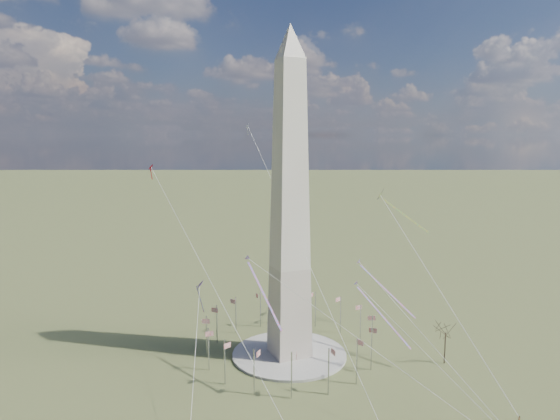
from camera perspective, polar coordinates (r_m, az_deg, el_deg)
name	(u,v)px	position (r m, az deg, el deg)	size (l,w,h in m)	color
ground	(289,355)	(164.28, 1.07, -16.27)	(2000.00, 2000.00, 0.00)	#48552A
plaza	(289,354)	(164.12, 1.07, -16.14)	(36.00, 36.00, 0.80)	#A29E94
washington_monument	(290,205)	(150.59, 1.12, 0.53)	(15.56, 15.56, 100.00)	beige
flagpole_ring	(289,333)	(161.37, 1.08, -13.93)	(54.40, 54.40, 13.00)	#B0B2B6
tree_near	(446,330)	(163.07, 18.42, -12.93)	(8.37, 8.37, 14.64)	#3F3826
person_east	(519,420)	(142.81, 25.65, -20.78)	(0.69, 0.45, 1.89)	gray
kite_delta_black	(383,197)	(182.10, 11.72, 1.42)	(17.33, 16.03, 15.85)	black
kite_diamond_purple	(200,288)	(156.22, -9.14, -8.80)	(2.86, 3.66, 10.69)	#3C1664
kite_streamer_left	(378,282)	(152.13, 11.14, -8.02)	(9.16, 18.99, 13.86)	red
kite_streamer_mid	(258,282)	(141.46, -2.51, -8.21)	(3.05, 22.64, 15.54)	red
kite_streamer_right	(374,305)	(163.55, 10.65, -10.62)	(7.50, 22.67, 15.91)	red
kite_small_red	(151,168)	(166.87, -14.53, 4.63)	(1.46, 2.30, 5.08)	red
kite_small_white	(247,126)	(198.99, -3.74, 9.51)	(1.39, 2.11, 4.55)	silver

